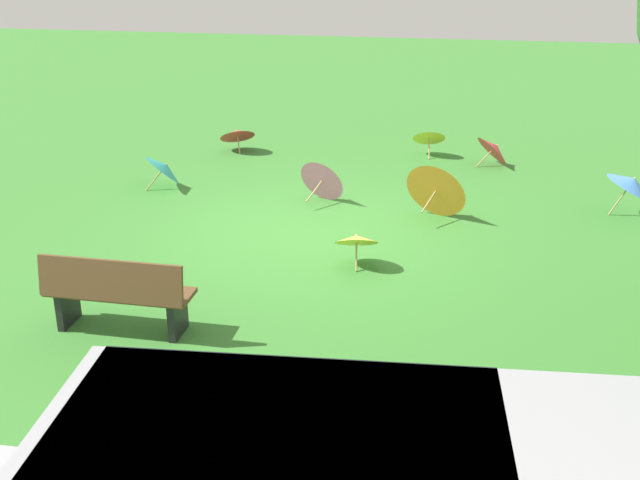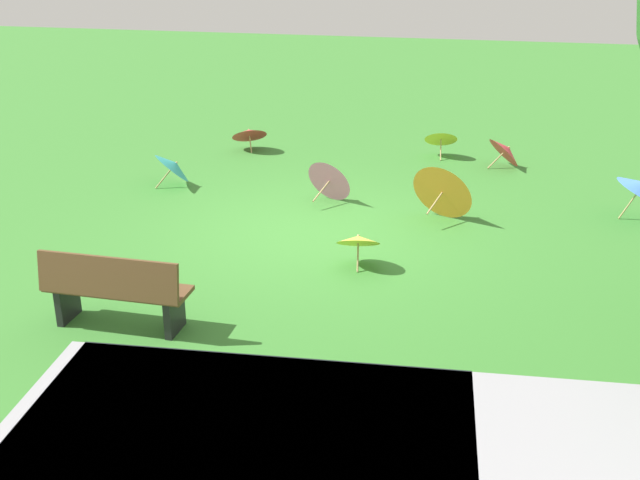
{
  "view_description": "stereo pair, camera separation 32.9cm",
  "coord_description": "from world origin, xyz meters",
  "px_view_note": "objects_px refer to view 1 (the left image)",
  "views": [
    {
      "loc": [
        -1.95,
        10.26,
        4.18
      ],
      "look_at": [
        -0.47,
        1.69,
        0.6
      ],
      "focal_mm": 43.99,
      "sensor_mm": 36.0,
      "label": 1
    },
    {
      "loc": [
        -2.27,
        10.2,
        4.18
      ],
      "look_at": [
        -0.47,
        1.69,
        0.6
      ],
      "focal_mm": 43.99,
      "sensor_mm": 36.0,
      "label": 2
    }
  ],
  "objects_px": {
    "park_bench": "(117,293)",
    "parasol_pink_0": "(324,178)",
    "parasol_blue_0": "(632,183)",
    "parasol_orange_0": "(438,187)",
    "parasol_red_0": "(494,148)",
    "parasol_yellow_0": "(356,239)",
    "parasol_red_2": "(237,134)",
    "parasol_teal_0": "(164,167)",
    "parasol_yellow_2": "(429,136)"
  },
  "relations": [
    {
      "from": "park_bench",
      "to": "parasol_teal_0",
      "type": "distance_m",
      "value": 4.93
    },
    {
      "from": "parasol_yellow_0",
      "to": "park_bench",
      "type": "bearing_deg",
      "value": 43.63
    },
    {
      "from": "parasol_yellow_0",
      "to": "parasol_red_2",
      "type": "relative_size",
      "value": 0.72
    },
    {
      "from": "parasol_blue_0",
      "to": "parasol_yellow_2",
      "type": "distance_m",
      "value": 4.18
    },
    {
      "from": "parasol_teal_0",
      "to": "parasol_blue_0",
      "type": "xyz_separation_m",
      "value": [
        -7.34,
        0.07,
        0.16
      ]
    },
    {
      "from": "park_bench",
      "to": "parasol_red_2",
      "type": "bearing_deg",
      "value": -84.84
    },
    {
      "from": "parasol_red_0",
      "to": "parasol_yellow_0",
      "type": "relative_size",
      "value": 1.38
    },
    {
      "from": "parasol_orange_0",
      "to": "parasol_pink_0",
      "type": "bearing_deg",
      "value": -13.6
    },
    {
      "from": "parasol_red_0",
      "to": "parasol_orange_0",
      "type": "bearing_deg",
      "value": 72.14
    },
    {
      "from": "parasol_red_2",
      "to": "parasol_blue_0",
      "type": "bearing_deg",
      "value": 159.97
    },
    {
      "from": "park_bench",
      "to": "parasol_red_0",
      "type": "relative_size",
      "value": 1.83
    },
    {
      "from": "parasol_red_0",
      "to": "parasol_blue_0",
      "type": "height_order",
      "value": "parasol_blue_0"
    },
    {
      "from": "parasol_teal_0",
      "to": "parasol_pink_0",
      "type": "height_order",
      "value": "parasol_pink_0"
    },
    {
      "from": "parasol_orange_0",
      "to": "park_bench",
      "type": "bearing_deg",
      "value": 51.76
    },
    {
      "from": "parasol_pink_0",
      "to": "parasol_red_2",
      "type": "relative_size",
      "value": 0.98
    },
    {
      "from": "park_bench",
      "to": "parasol_pink_0",
      "type": "relative_size",
      "value": 1.86
    },
    {
      "from": "parasol_blue_0",
      "to": "parasol_pink_0",
      "type": "distance_m",
      "value": 4.64
    },
    {
      "from": "parasol_red_2",
      "to": "parasol_red_0",
      "type": "bearing_deg",
      "value": 178.37
    },
    {
      "from": "parasol_yellow_0",
      "to": "parasol_blue_0",
      "type": "bearing_deg",
      "value": -146.73
    },
    {
      "from": "parasol_pink_0",
      "to": "parasol_blue_0",
      "type": "bearing_deg",
      "value": -178.76
    },
    {
      "from": "parasol_teal_0",
      "to": "parasol_pink_0",
      "type": "bearing_deg",
      "value": 176.36
    },
    {
      "from": "park_bench",
      "to": "parasol_yellow_0",
      "type": "height_order",
      "value": "park_bench"
    },
    {
      "from": "parasol_teal_0",
      "to": "park_bench",
      "type": "bearing_deg",
      "value": 104.44
    },
    {
      "from": "parasol_teal_0",
      "to": "parasol_blue_0",
      "type": "bearing_deg",
      "value": 179.44
    },
    {
      "from": "parasol_pink_0",
      "to": "parasol_red_0",
      "type": "bearing_deg",
      "value": -138.28
    },
    {
      "from": "park_bench",
      "to": "parasol_pink_0",
      "type": "bearing_deg",
      "value": -107.82
    },
    {
      "from": "park_bench",
      "to": "parasol_yellow_2",
      "type": "xyz_separation_m",
      "value": [
        -3.0,
        -7.49,
        -0.09
      ]
    },
    {
      "from": "parasol_red_0",
      "to": "parasol_yellow_2",
      "type": "distance_m",
      "value": 1.29
    },
    {
      "from": "park_bench",
      "to": "parasol_blue_0",
      "type": "xyz_separation_m",
      "value": [
        -6.12,
        -4.7,
        0.06
      ]
    },
    {
      "from": "parasol_red_0",
      "to": "parasol_orange_0",
      "type": "xyz_separation_m",
      "value": [
        0.92,
        2.86,
        0.15
      ]
    },
    {
      "from": "parasol_blue_0",
      "to": "parasol_yellow_2",
      "type": "height_order",
      "value": "parasol_blue_0"
    },
    {
      "from": "parasol_yellow_2",
      "to": "parasol_red_2",
      "type": "bearing_deg",
      "value": 5.12
    },
    {
      "from": "parasol_red_0",
      "to": "parasol_teal_0",
      "type": "distance_m",
      "value": 5.88
    },
    {
      "from": "parasol_red_0",
      "to": "parasol_blue_0",
      "type": "xyz_separation_m",
      "value": [
        -1.91,
        2.33,
        0.2
      ]
    },
    {
      "from": "parasol_red_2",
      "to": "parasol_yellow_2",
      "type": "bearing_deg",
      "value": -174.88
    },
    {
      "from": "parasol_blue_0",
      "to": "parasol_yellow_2",
      "type": "relative_size",
      "value": 1.13
    },
    {
      "from": "parasol_red_0",
      "to": "parasol_yellow_0",
      "type": "height_order",
      "value": "parasol_red_0"
    },
    {
      "from": "parasol_blue_0",
      "to": "parasol_pink_0",
      "type": "height_order",
      "value": "parasol_blue_0"
    },
    {
      "from": "parasol_teal_0",
      "to": "parasol_orange_0",
      "type": "height_order",
      "value": "parasol_orange_0"
    },
    {
      "from": "parasol_red_2",
      "to": "parasol_pink_0",
      "type": "bearing_deg",
      "value": 129.62
    },
    {
      "from": "parasol_orange_0",
      "to": "parasol_pink_0",
      "type": "height_order",
      "value": "parasol_orange_0"
    },
    {
      "from": "park_bench",
      "to": "parasol_orange_0",
      "type": "height_order",
      "value": "parasol_orange_0"
    },
    {
      "from": "park_bench",
      "to": "parasol_red_0",
      "type": "height_order",
      "value": "park_bench"
    },
    {
      "from": "parasol_blue_0",
      "to": "parasol_orange_0",
      "type": "relative_size",
      "value": 0.7
    },
    {
      "from": "parasol_blue_0",
      "to": "parasol_red_2",
      "type": "relative_size",
      "value": 0.86
    },
    {
      "from": "park_bench",
      "to": "parasol_orange_0",
      "type": "bearing_deg",
      "value": -128.24
    },
    {
      "from": "parasol_blue_0",
      "to": "park_bench",
      "type": "bearing_deg",
      "value": 37.52
    },
    {
      "from": "parasol_orange_0",
      "to": "parasol_yellow_0",
      "type": "distance_m",
      "value": 2.2
    },
    {
      "from": "parasol_blue_0",
      "to": "parasol_yellow_0",
      "type": "xyz_separation_m",
      "value": [
        3.81,
        2.5,
        -0.16
      ]
    },
    {
      "from": "park_bench",
      "to": "parasol_yellow_2",
      "type": "distance_m",
      "value": 8.07
    }
  ]
}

